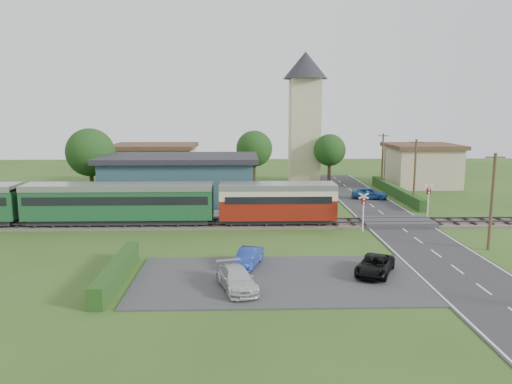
{
  "coord_description": "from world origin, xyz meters",
  "views": [
    {
      "loc": [
        -3.6,
        -40.37,
        10.08
      ],
      "look_at": [
        -2.32,
        4.0,
        2.63
      ],
      "focal_mm": 35.0,
      "sensor_mm": 36.0,
      "label": 1
    }
  ],
  "objects_px": {
    "station_building": "(180,181)",
    "house_east": "(422,165)",
    "car_on_road": "(369,193)",
    "train": "(82,202)",
    "pedestrian_near": "(270,205)",
    "church_tower": "(305,107)",
    "equipment_hut": "(86,200)",
    "crossing_signal_near": "(363,206)",
    "house_west": "(155,165)",
    "car_park_dark": "(375,265)",
    "car_park_silver": "(237,279)",
    "pedestrian_far": "(113,204)",
    "crossing_signal_far": "(428,196)",
    "car_park_blue": "(248,257)"
  },
  "relations": [
    {
      "from": "station_building",
      "to": "pedestrian_far",
      "type": "height_order",
      "value": "station_building"
    },
    {
      "from": "pedestrian_near",
      "to": "pedestrian_far",
      "type": "height_order",
      "value": "pedestrian_far"
    },
    {
      "from": "crossing_signal_far",
      "to": "pedestrian_far",
      "type": "xyz_separation_m",
      "value": [
        -28.99,
        0.41,
        -0.72
      ]
    },
    {
      "from": "house_west",
      "to": "house_east",
      "type": "relative_size",
      "value": 1.23
    },
    {
      "from": "car_on_road",
      "to": "car_park_dark",
      "type": "distance_m",
      "value": 26.41
    },
    {
      "from": "train",
      "to": "house_west",
      "type": "xyz_separation_m",
      "value": [
        2.3,
        23.0,
        0.61
      ]
    },
    {
      "from": "car_park_dark",
      "to": "pedestrian_near",
      "type": "xyz_separation_m",
      "value": [
        -5.46,
        16.53,
        0.55
      ]
    },
    {
      "from": "train",
      "to": "church_tower",
      "type": "bearing_deg",
      "value": 49.38
    },
    {
      "from": "equipment_hut",
      "to": "car_park_silver",
      "type": "relative_size",
      "value": 0.61
    },
    {
      "from": "house_east",
      "to": "house_west",
      "type": "bearing_deg",
      "value": 178.36
    },
    {
      "from": "house_west",
      "to": "car_park_dark",
      "type": "bearing_deg",
      "value": -61.78
    },
    {
      "from": "pedestrian_far",
      "to": "crossing_signal_near",
      "type": "bearing_deg",
      "value": -125.73
    },
    {
      "from": "train",
      "to": "car_park_silver",
      "type": "relative_size",
      "value": 10.36
    },
    {
      "from": "station_building",
      "to": "house_west",
      "type": "distance_m",
      "value": 14.87
    },
    {
      "from": "station_building",
      "to": "car_park_dark",
      "type": "distance_m",
      "value": 26.7
    },
    {
      "from": "train",
      "to": "house_east",
      "type": "relative_size",
      "value": 4.91
    },
    {
      "from": "pedestrian_near",
      "to": "church_tower",
      "type": "bearing_deg",
      "value": -82.21
    },
    {
      "from": "car_on_road",
      "to": "pedestrian_far",
      "type": "bearing_deg",
      "value": 122.48
    },
    {
      "from": "equipment_hut",
      "to": "house_east",
      "type": "bearing_deg",
      "value": 26.32
    },
    {
      "from": "crossing_signal_near",
      "to": "pedestrian_far",
      "type": "relative_size",
      "value": 1.68
    },
    {
      "from": "car_on_road",
      "to": "train",
      "type": "bearing_deg",
      "value": 126.19
    },
    {
      "from": "house_east",
      "to": "car_park_dark",
      "type": "relative_size",
      "value": 2.19
    },
    {
      "from": "house_east",
      "to": "pedestrian_near",
      "type": "relative_size",
      "value": 5.98
    },
    {
      "from": "crossing_signal_far",
      "to": "pedestrian_far",
      "type": "distance_m",
      "value": 29.0
    },
    {
      "from": "equipment_hut",
      "to": "car_park_blue",
      "type": "xyz_separation_m",
      "value": [
        14.78,
        -14.7,
        -1.1
      ]
    },
    {
      "from": "church_tower",
      "to": "pedestrian_far",
      "type": "distance_m",
      "value": 32.11
    },
    {
      "from": "station_building",
      "to": "car_park_blue",
      "type": "distance_m",
      "value": 21.68
    },
    {
      "from": "station_building",
      "to": "pedestrian_near",
      "type": "height_order",
      "value": "station_building"
    },
    {
      "from": "house_west",
      "to": "car_park_silver",
      "type": "distance_m",
      "value": 40.29
    },
    {
      "from": "station_building",
      "to": "train",
      "type": "relative_size",
      "value": 0.37
    },
    {
      "from": "car_park_silver",
      "to": "house_east",
      "type": "bearing_deg",
      "value": 42.36
    },
    {
      "from": "pedestrian_near",
      "to": "crossing_signal_far",
      "type": "bearing_deg",
      "value": -160.71
    },
    {
      "from": "house_east",
      "to": "car_park_blue",
      "type": "bearing_deg",
      "value": -124.72
    },
    {
      "from": "crossing_signal_far",
      "to": "car_on_road",
      "type": "distance_m",
      "value": 10.45
    },
    {
      "from": "car_on_road",
      "to": "car_park_blue",
      "type": "xyz_separation_m",
      "value": [
        -13.91,
        -23.83,
        -0.07
      ]
    },
    {
      "from": "house_west",
      "to": "pedestrian_far",
      "type": "height_order",
      "value": "house_west"
    },
    {
      "from": "station_building",
      "to": "car_park_dark",
      "type": "relative_size",
      "value": 3.98
    },
    {
      "from": "crossing_signal_far",
      "to": "car_park_silver",
      "type": "bearing_deg",
      "value": -134.1
    },
    {
      "from": "equipment_hut",
      "to": "pedestrian_near",
      "type": "distance_m",
      "value": 17.05
    },
    {
      "from": "equipment_hut",
      "to": "station_building",
      "type": "height_order",
      "value": "station_building"
    },
    {
      "from": "car_park_silver",
      "to": "car_park_dark",
      "type": "bearing_deg",
      "value": 0.32
    },
    {
      "from": "equipment_hut",
      "to": "crossing_signal_near",
      "type": "xyz_separation_m",
      "value": [
        24.4,
        -5.61,
        0.39
      ]
    },
    {
      "from": "train",
      "to": "crossing_signal_far",
      "type": "relative_size",
      "value": 13.18
    },
    {
      "from": "church_tower",
      "to": "car_park_dark",
      "type": "relative_size",
      "value": 4.38
    },
    {
      "from": "train",
      "to": "church_tower",
      "type": "distance_m",
      "value": 35.19
    },
    {
      "from": "house_west",
      "to": "car_park_silver",
      "type": "xyz_separation_m",
      "value": [
        11.09,
        -38.68,
        -2.11
      ]
    },
    {
      "from": "car_park_dark",
      "to": "car_on_road",
      "type": "bearing_deg",
      "value": 102.8
    },
    {
      "from": "station_building",
      "to": "house_east",
      "type": "bearing_deg",
      "value": 23.44
    },
    {
      "from": "car_park_blue",
      "to": "car_park_dark",
      "type": "distance_m",
      "value": 7.93
    },
    {
      "from": "crossing_signal_near",
      "to": "car_park_dark",
      "type": "xyz_separation_m",
      "value": [
        -1.9,
        -10.93,
        -1.5
      ]
    }
  ]
}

